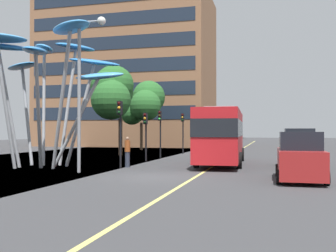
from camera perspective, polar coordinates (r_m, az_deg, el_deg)
ground at (r=19.13m, az=-4.19°, el=-7.38°), size 120.00×240.00×0.10m
red_bus at (r=26.18m, az=7.68°, el=-1.06°), size 3.09×10.59×3.70m
leaf_sculpture at (r=25.13m, az=-17.05°, el=9.12°), size 9.61×8.56×8.12m
traffic_light_kerb_near at (r=23.29m, az=-6.92°, el=0.90°), size 0.28×0.42×3.93m
traffic_light_kerb_far at (r=28.09m, az=-3.25°, el=-0.03°), size 0.28×0.42×3.47m
traffic_light_island_mid at (r=32.04m, az=-1.15°, el=0.32°), size 0.28×0.42×3.82m
traffic_light_opposite at (r=38.12m, az=2.14°, el=0.22°), size 0.28×0.42×3.90m
car_parked_near at (r=18.27m, az=18.45°, el=-4.36°), size 2.04×4.45×2.14m
car_parked_mid at (r=25.02m, az=18.33°, el=-3.19°), size 1.99×4.08×2.32m
street_lamp at (r=21.31m, az=-11.87°, el=7.22°), size 1.57×0.44×8.09m
tree_pavement_near at (r=36.06m, az=-8.07°, el=5.07°), size 3.94×5.36×8.18m
tree_pavement_far at (r=45.98m, az=-3.37°, el=3.36°), size 5.00×5.73×8.14m
pedestrian at (r=23.93m, az=-5.87°, el=-3.72°), size 0.34×0.34×1.83m
backdrop_building at (r=61.26m, az=-5.66°, el=7.63°), size 24.85×14.42×22.20m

